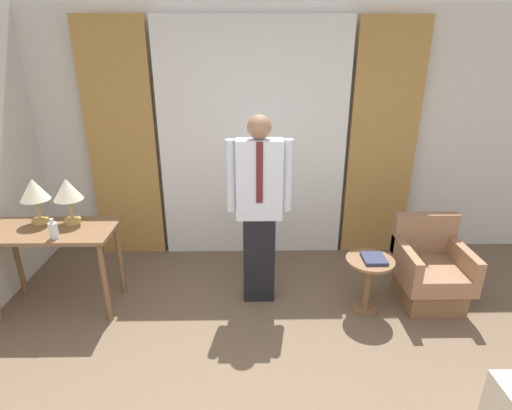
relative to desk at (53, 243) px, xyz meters
name	(u,v)px	position (x,y,z in m)	size (l,w,h in m)	color
wall_back	(253,136)	(1.78, 1.23, 0.69)	(10.00, 0.06, 2.70)	silver
curtain_sheer_center	(253,144)	(1.78, 1.10, 0.63)	(2.03, 0.06, 2.58)	white
curtain_drape_left	(122,145)	(0.36, 1.10, 0.63)	(0.73, 0.06, 2.58)	#B28442
curtain_drape_right	(382,144)	(3.20, 1.10, 0.63)	(0.73, 0.06, 2.58)	#B28442
desk	(53,243)	(0.00, 0.00, 0.00)	(1.10, 0.55, 0.80)	brown
table_lamp_left	(34,192)	(-0.14, 0.13, 0.43)	(0.25, 0.25, 0.42)	tan
table_lamp_right	(68,191)	(0.14, 0.13, 0.43)	(0.25, 0.25, 0.42)	tan
bottle_near_edge	(54,230)	(0.12, -0.18, 0.21)	(0.07, 0.07, 0.17)	silver
person	(259,205)	(1.82, 0.11, 0.31)	(0.58, 0.21, 1.76)	black
armchair	(429,272)	(3.42, 0.04, -0.36)	(0.60, 0.62, 0.81)	brown
side_table	(368,276)	(2.80, -0.11, -0.30)	(0.43, 0.43, 0.53)	brown
book	(374,259)	(2.83, -0.12, -0.12)	(0.19, 0.22, 0.03)	#2D334C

